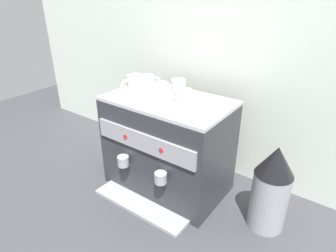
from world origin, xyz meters
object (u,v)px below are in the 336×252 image
Objects in this scene: espresso_machine at (168,145)px; ceramic_cup_4 at (134,83)px; milk_pitcher at (111,148)px; ceramic_cup_3 at (148,81)px; ceramic_cup_2 at (184,96)px; coffee_grinder at (271,188)px; ceramic_cup_0 at (161,89)px; ceramic_bowl_2 at (210,103)px; ceramic_cup_1 at (178,86)px; ceramic_bowl_1 at (135,95)px; ceramic_bowl_0 at (188,112)px.

espresso_machine is 4.73× the size of ceramic_cup_4.
ceramic_cup_3 is at bearing 17.95° from milk_pitcher.
ceramic_cup_2 reaches higher than coffee_grinder.
ceramic_bowl_2 is at bearing 4.61° from ceramic_cup_0.
ceramic_cup_2 is at bearing -15.74° from ceramic_cup_3.
milk_pitcher is (-0.44, 0.01, -0.17)m from espresso_machine.
ceramic_cup_3 is (-0.14, 0.07, -0.00)m from ceramic_cup_0.
ceramic_cup_4 is at bearing -149.53° from ceramic_cup_1.
ceramic_cup_2 is at bearing 0.14° from milk_pitcher.
ceramic_cup_3 is 0.73× the size of ceramic_cup_4.
ceramic_cup_0 is 1.10× the size of ceramic_cup_3.
ceramic_cup_2 is at bearing 3.31° from ceramic_cup_4.
ceramic_bowl_2 is at bearing 20.65° from ceramic_bowl_1.
espresso_machine is 0.29m from ceramic_cup_0.
coffee_grinder is at bearing 20.97° from ceramic_bowl_0.
ceramic_bowl_1 reaches higher than milk_pitcher.
ceramic_bowl_1 is at bearing -159.35° from ceramic_bowl_2.
ceramic_cup_4 is at bearing -170.21° from ceramic_cup_0.
ceramic_bowl_2 is at bearing 14.20° from ceramic_cup_2.
ceramic_cup_0 is at bearing -178.91° from coffee_grinder.
ceramic_cup_0 is 0.96× the size of ceramic_bowl_2.
ceramic_cup_1 reaches higher than ceramic_cup_3.
ceramic_bowl_0 is (0.38, -0.10, -0.03)m from ceramic_cup_4.
ceramic_bowl_0 is at bearing -29.78° from espresso_machine.
espresso_machine is 5.92× the size of ceramic_cup_0.
milk_pitcher is at bearing 176.34° from ceramic_cup_4.
ceramic_cup_1 is 0.76× the size of milk_pitcher.
ceramic_cup_3 is 0.65× the size of milk_pitcher.
milk_pitcher is (-0.43, -0.10, -0.46)m from ceramic_cup_1.
ceramic_cup_2 is at bearing -177.41° from coffee_grinder.
ceramic_cup_1 reaches higher than espresso_machine.
ceramic_cup_1 is (-0.01, 0.10, 0.28)m from espresso_machine.
ceramic_cup_2 is at bearing 130.25° from ceramic_bowl_0.
ceramic_cup_2 is 0.23m from ceramic_bowl_1.
ceramic_bowl_0 is at bearing -98.84° from ceramic_bowl_2.
ceramic_cup_2 is at bearing 4.84° from espresso_machine.
coffee_grinder is at bearing 2.96° from espresso_machine.
ceramic_cup_4 is (-0.01, -0.10, 0.01)m from ceramic_cup_3.
ceramic_cup_4 is 0.39m from ceramic_bowl_0.
coffee_grinder is (0.65, 0.11, -0.31)m from ceramic_bowl_1.
ceramic_cup_0 is 0.71× the size of milk_pitcher.
ceramic_cup_1 is at bearing 133.02° from ceramic_bowl_0.
coffee_grinder is (0.32, -0.01, -0.31)m from ceramic_bowl_2.
espresso_machine is 0.30m from ceramic_cup_1.
ceramic_bowl_1 is at bearing 176.73° from ceramic_bowl_0.
milk_pitcher is (-0.39, -0.01, -0.46)m from ceramic_cup_0.
espresso_machine is at bearing 35.00° from ceramic_bowl_1.
ceramic_cup_0 and ceramic_cup_2 have the same top height.
ceramic_bowl_0 is (0.18, -0.10, 0.27)m from espresso_machine.
ceramic_cup_1 reaches higher than ceramic_bowl_0.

